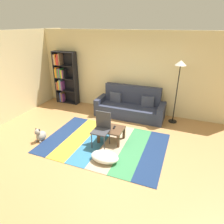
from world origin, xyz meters
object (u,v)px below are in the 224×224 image
couch (130,107)px  standing_lamp (180,72)px  pouf (105,157)px  bookshelf (63,77)px  dog (41,135)px  folding_chair (102,126)px  coffee_table (111,131)px  tv_remote (114,127)px

couch → standing_lamp: (1.40, 0.08, 1.28)m
pouf → standing_lamp: 3.25m
bookshelf → dog: size_ratio=4.92×
standing_lamp → folding_chair: bearing=-127.7°
bookshelf → folding_chair: size_ratio=2.17×
coffee_table → standing_lamp: size_ratio=0.32×
bookshelf → tv_remote: bearing=-34.1°
couch → folding_chair: bearing=-94.6°
dog → folding_chair: 1.71m
bookshelf → pouf: size_ratio=3.01×
couch → tv_remote: couch is taller
bookshelf → tv_remote: bookshelf is taller
bookshelf → folding_chair: 3.45m
pouf → dog: 1.95m
pouf → folding_chair: (-0.33, 0.59, 0.42)m
bookshelf → coffee_table: (2.75, -1.96, -0.70)m
dog → tv_remote: bearing=22.3°
coffee_table → folding_chair: bearing=-119.8°
standing_lamp → folding_chair: size_ratio=2.15×
couch → pouf: (0.17, -2.53, -0.22)m
pouf → tv_remote: 0.96m
bookshelf → standing_lamp: size_ratio=1.01×
folding_chair → couch: bearing=99.7°
pouf → coffee_table: bearing=101.7°
bookshelf → tv_remote: size_ratio=13.05×
coffee_table → bookshelf: bearing=144.6°
coffee_table → folding_chair: folding_chair is taller
bookshelf → standing_lamp: 4.21m
dog → standing_lamp: bearing=37.6°
pouf → dog: size_ratio=1.63×
couch → standing_lamp: size_ratio=1.17×
coffee_table → pouf: 0.89m
bookshelf → dog: bearing=-69.5°
couch → standing_lamp: 1.90m
standing_lamp → tv_remote: 2.49m
tv_remote → folding_chair: 0.41m
pouf → standing_lamp: size_ratio=0.34×
coffee_table → tv_remote: tv_remote is taller
coffee_table → standing_lamp: 2.60m
pouf → tv_remote: (-0.12, 0.91, 0.27)m
bookshelf → pouf: bearing=-43.8°
bookshelf → tv_remote: 3.45m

